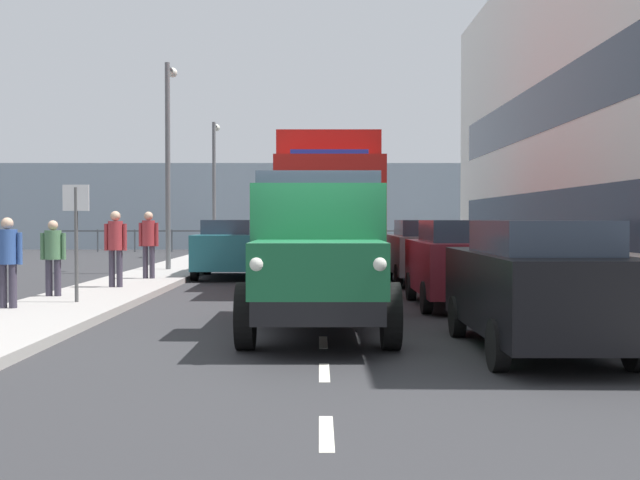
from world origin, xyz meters
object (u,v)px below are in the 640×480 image
at_px(car_grey_kerbside_2, 424,251).
at_px(car_maroon_kerbside_1, 461,262).
at_px(car_black_kerbside_near, 536,284).
at_px(car_navy_oppositeside_1, 247,242).
at_px(street_sign, 76,222).
at_px(pedestrian_couple_a, 116,242).
at_px(pedestrian_in_dark_coat, 53,252).
at_px(pedestrian_couple_b, 149,239).
at_px(car_teal_oppositeside_0, 229,248).
at_px(lamp_post_far, 215,175).
at_px(truck_vintage_green, 318,257).
at_px(lamp_post_promenade, 169,147).
at_px(lorry_cargo_red, 328,206).
at_px(pedestrian_with_bag, 8,255).

bearing_deg(car_grey_kerbside_2, car_maroon_kerbside_1, 90.00).
height_order(car_black_kerbside_near, car_navy_oppositeside_1, same).
height_order(car_navy_oppositeside_1, street_sign, street_sign).
distance_m(car_grey_kerbside_2, pedestrian_couple_a, 8.12).
bearing_deg(pedestrian_in_dark_coat, pedestrian_couple_b, -100.44).
height_order(car_teal_oppositeside_0, lamp_post_far, lamp_post_far).
distance_m(truck_vintage_green, pedestrian_in_dark_coat, 7.17).
distance_m(truck_vintage_green, car_maroon_kerbside_1, 4.86).
relative_size(car_maroon_kerbside_1, lamp_post_promenade, 0.61).
xyz_separation_m(lorry_cargo_red, lamp_post_far, (4.94, -15.18, 1.66)).
bearing_deg(pedestrian_with_bag, car_navy_oppositeside_1, -100.24).
bearing_deg(car_black_kerbside_near, car_navy_oppositeside_1, -74.32).
height_order(pedestrian_couple_b, street_sign, street_sign).
height_order(pedestrian_in_dark_coat, street_sign, street_sign).
relative_size(car_grey_kerbside_2, lamp_post_far, 0.70).
distance_m(car_maroon_kerbside_1, pedestrian_couple_a, 8.13).
distance_m(car_navy_oppositeside_1, pedestrian_in_dark_coat, 13.85).
xyz_separation_m(lorry_cargo_red, pedestrian_in_dark_coat, (5.73, 4.34, -1.01)).
height_order(lorry_cargo_red, pedestrian_with_bag, lorry_cargo_red).
relative_size(car_navy_oppositeside_1, pedestrian_with_bag, 2.69).
relative_size(pedestrian_couple_b, lamp_post_far, 0.30).
xyz_separation_m(car_maroon_kerbside_1, pedestrian_couple_b, (7.41, -5.64, 0.32)).
height_order(car_maroon_kerbside_1, pedestrian_couple_a, pedestrian_couple_a).
xyz_separation_m(pedestrian_in_dark_coat, lamp_post_promenade, (-0.68, -9.13, 2.99)).
height_order(car_teal_oppositeside_0, pedestrian_with_bag, pedestrian_with_bag).
bearing_deg(lamp_post_promenade, lorry_cargo_red, 136.51).
height_order(car_grey_kerbside_2, car_navy_oppositeside_1, same).
bearing_deg(lamp_post_far, street_sign, 90.15).
bearing_deg(lamp_post_promenade, car_grey_kerbside_2, 151.98).
distance_m(lorry_cargo_red, car_maroon_kerbside_1, 5.77).
bearing_deg(car_grey_kerbside_2, lorry_cargo_red, 15.52).
height_order(truck_vintage_green, lorry_cargo_red, lorry_cargo_red).
relative_size(car_navy_oppositeside_1, lamp_post_far, 0.73).
height_order(pedestrian_couple_b, lamp_post_far, lamp_post_far).
height_order(car_black_kerbside_near, street_sign, street_sign).
relative_size(truck_vintage_green, car_navy_oppositeside_1, 1.29).
xyz_separation_m(car_navy_oppositeside_1, pedestrian_in_dark_coat, (2.80, 13.57, 0.17)).
bearing_deg(pedestrian_with_bag, lamp_post_promenade, -93.75).
distance_m(car_maroon_kerbside_1, lamp_post_promenade, 12.83).
relative_size(lorry_cargo_red, car_teal_oppositeside_0, 1.96).
distance_m(truck_vintage_green, car_teal_oppositeside_0, 12.28).
bearing_deg(street_sign, pedestrian_in_dark_coat, -54.87).
distance_m(truck_vintage_green, car_grey_kerbside_2, 10.08).
xyz_separation_m(car_teal_oppositeside_0, car_navy_oppositeside_1, (-0.00, -6.20, 0.00)).
xyz_separation_m(car_maroon_kerbside_1, lamp_post_promenade, (7.64, -9.80, 3.16)).
bearing_deg(pedestrian_couple_a, street_sign, 91.91).
bearing_deg(pedestrian_couple_a, lorry_cargo_red, -156.80).
height_order(car_grey_kerbside_2, pedestrian_couple_b, pedestrian_couple_b).
distance_m(car_teal_oppositeside_0, pedestrian_couple_b, 3.07).
bearing_deg(truck_vintage_green, lamp_post_far, -78.98).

